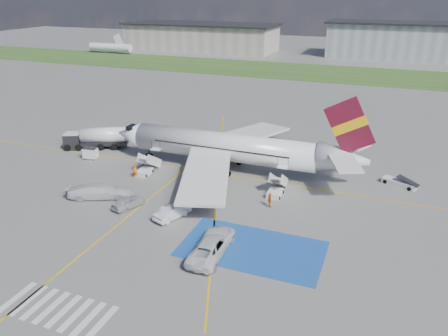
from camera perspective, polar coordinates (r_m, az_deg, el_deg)
The scene contains 22 objects.
ground at distance 50.30m, azimuth -5.87°, elevation -5.87°, with size 400.00×400.00×0.00m, color #60605E.
grass_strip at distance 137.83m, azimuth 12.56°, elevation 12.05°, with size 400.00×30.00×0.01m, color #2D4C1E.
taxiway_line_main at distance 60.12m, azimuth -0.74°, elevation -0.82°, with size 120.00×0.20×0.01m, color gold.
taxiway_line_cross at distance 45.60m, azimuth -17.38°, elevation -10.12°, with size 0.20×60.00×0.01m, color gold.
taxiway_line_diag at distance 60.12m, azimuth -0.74°, elevation -0.82°, with size 0.20×60.00×0.01m, color gold.
staging_box at distance 43.80m, azimuth 3.66°, elevation -10.47°, with size 14.00×8.00×0.01m, color #194A98.
crosswalk at distance 39.01m, azimuth -20.90°, elevation -16.86°, with size 9.00×4.00×0.01m.
terminal_west at distance 186.29m, azimuth -2.98°, elevation 16.70°, with size 60.00×22.00×10.00m, color gray.
terminal_centre at distance 175.07m, azimuth 21.69°, elevation 15.17°, with size 48.00×18.00×12.00m, color gray.
airliner at distance 60.11m, azimuth 1.29°, elevation 2.65°, with size 36.81×32.95×11.92m.
airstairs_fwd at distance 61.18m, azimuth -10.19°, elevation -0.14°, with size 1.90×5.20×3.60m.
airstairs_aft at distance 54.47m, azimuth 6.78°, elevation -2.85°, with size 1.90×5.20×3.60m.
fuel_tanker at distance 72.48m, azimuth -16.26°, elevation 3.59°, with size 10.01×6.46×3.36m.
gpu_cart at distance 68.33m, azimuth -17.05°, elevation 1.78°, with size 2.24×1.63×1.72m.
belt_loader at distance 60.99m, azimuth 21.95°, elevation -1.85°, with size 4.72×3.07×1.38m.
car_silver_a at distance 52.11m, azimuth -12.39°, elevation -4.40°, with size 1.63×4.06×1.38m, color #ADAEB4.
car_silver_b at distance 49.05m, azimuth -6.76°, elevation -5.69°, with size 1.60×4.60×1.52m, color silver.
van_white_a at distance 42.54m, azimuth -1.58°, elevation -9.71°, with size 2.80×6.06×2.28m, color silver.
van_white_b at distance 55.15m, azimuth -15.85°, elevation -2.65°, with size 2.42×5.95×2.33m, color silver.
crew_fwd at distance 60.01m, azimuth -11.55°, elevation -0.40°, with size 0.66×0.44×1.82m, color orange.
crew_nose at distance 63.45m, azimuth -10.69°, elevation 0.94°, with size 0.87×0.68×1.80m, color orange.
crew_aft at distance 51.27m, azimuth 6.01°, elevation -4.19°, with size 1.04×0.43×1.77m, color orange.
Camera 1 is at (20.72, -39.16, 23.82)m, focal length 35.00 mm.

